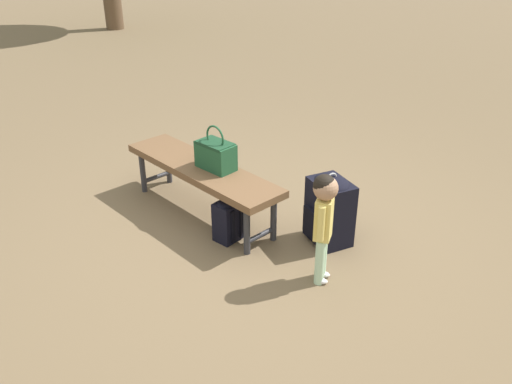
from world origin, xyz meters
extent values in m
plane|color=brown|center=(0.00, 0.00, 0.00)|extent=(40.00, 40.00, 0.00)
cube|color=brown|center=(-0.67, 0.05, 0.42)|extent=(1.65, 0.79, 0.06)
cylinder|color=#2D2D33|center=(0.05, 0.01, 0.20)|extent=(0.05, 0.05, 0.39)
cylinder|color=#2D2D33|center=(-0.02, -0.26, 0.20)|extent=(0.05, 0.05, 0.39)
cylinder|color=#2D2D33|center=(-1.31, 0.36, 0.20)|extent=(0.05, 0.05, 0.39)
cylinder|color=#2D2D33|center=(-1.38, 0.09, 0.20)|extent=(0.05, 0.05, 0.39)
cylinder|color=#2D2D33|center=(0.01, -0.13, 0.10)|extent=(0.11, 0.28, 0.04)
cylinder|color=#2D2D33|center=(-1.34, 0.22, 0.10)|extent=(0.11, 0.28, 0.04)
cube|color=#1E4C2D|center=(-0.53, 0.07, 0.56)|extent=(0.35, 0.24, 0.22)
cube|color=#163922|center=(-0.53, 0.07, 0.67)|extent=(0.32, 0.24, 0.02)
torus|color=#1E4C2D|center=(-0.53, 0.07, 0.72)|extent=(0.20, 0.05, 0.20)
cylinder|color=#B2D8B2|center=(0.58, -0.23, 0.17)|extent=(0.07, 0.07, 0.34)
cylinder|color=#B2D8B2|center=(0.59, -0.31, 0.17)|extent=(0.07, 0.07, 0.34)
ellipsoid|color=white|center=(0.59, -0.22, 0.02)|extent=(0.10, 0.07, 0.04)
ellipsoid|color=white|center=(0.61, -0.30, 0.02)|extent=(0.10, 0.07, 0.04)
cube|color=#E5CC66|center=(0.59, -0.27, 0.49)|extent=(0.13, 0.15, 0.30)
cylinder|color=#E5CC66|center=(0.56, -0.18, 0.51)|extent=(0.05, 0.05, 0.25)
cylinder|color=#E5CC66|center=(0.61, -0.35, 0.51)|extent=(0.05, 0.05, 0.25)
sphere|color=#A57A5B|center=(0.59, -0.27, 0.72)|extent=(0.16, 0.16, 0.16)
sphere|color=black|center=(0.58, -0.27, 0.74)|extent=(0.15, 0.15, 0.15)
cube|color=black|center=(0.41, 0.23, 0.25)|extent=(0.43, 0.40, 0.51)
ellipsoid|color=black|center=(0.41, 0.23, 0.50)|extent=(0.41, 0.38, 0.12)
cube|color=black|center=(0.33, 0.11, 0.18)|extent=(0.22, 0.16, 0.23)
cube|color=black|center=(0.55, 0.31, 0.25)|extent=(0.06, 0.05, 0.43)
cube|color=black|center=(0.42, 0.39, 0.25)|extent=(0.06, 0.05, 0.43)
torus|color=#B2B2B7|center=(0.41, 0.23, 0.54)|extent=(0.06, 0.08, 0.08)
cube|color=black|center=(-0.26, -0.16, 0.16)|extent=(0.19, 0.24, 0.32)
ellipsoid|color=black|center=(-0.26, -0.16, 0.32)|extent=(0.18, 0.23, 0.07)
cube|color=black|center=(-0.35, -0.15, 0.11)|extent=(0.04, 0.16, 0.15)
cube|color=black|center=(-0.18, -0.22, 0.16)|extent=(0.02, 0.04, 0.27)
cube|color=black|center=(-0.16, -0.13, 0.16)|extent=(0.02, 0.04, 0.27)
torus|color=black|center=(-0.26, -0.16, 0.34)|extent=(0.05, 0.02, 0.05)
camera|label=1|loc=(1.81, -3.08, 2.28)|focal=37.42mm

